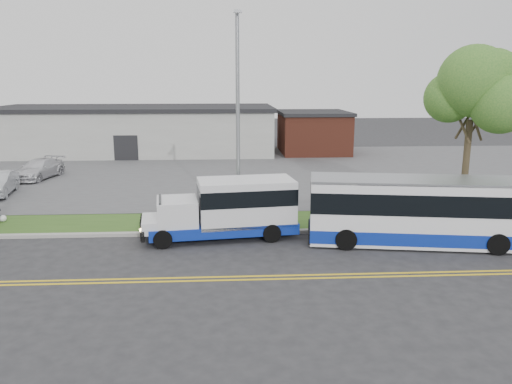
{
  "coord_description": "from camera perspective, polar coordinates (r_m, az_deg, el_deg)",
  "views": [
    {
      "loc": [
        2.51,
        -20.15,
        6.68
      ],
      "look_at": [
        3.81,
        2.46,
        1.6
      ],
      "focal_mm": 35.0,
      "sensor_mm": 36.0,
      "label": 1
    }
  ],
  "objects": [
    {
      "name": "ground",
      "position": [
        21.37,
        -9.92,
        -5.76
      ],
      "size": [
        140.0,
        140.0,
        0.0
      ],
      "primitive_type": "plane",
      "color": "#28282B",
      "rests_on": "ground"
    },
    {
      "name": "parked_car_b",
      "position": [
        37.28,
        -23.57,
        2.43
      ],
      "size": [
        2.72,
        4.77,
        1.3
      ],
      "primitive_type": "imported",
      "rotation": [
        0.0,
        0.0,
        -0.21
      ],
      "color": "silver",
      "rests_on": "parking_lot"
    },
    {
      "name": "parking_lot",
      "position": [
        37.82,
        -7.06,
        2.45
      ],
      "size": [
        80.0,
        25.0,
        0.1
      ],
      "primitive_type": "cube",
      "color": "#4C4C4F",
      "rests_on": "ground"
    },
    {
      "name": "verge",
      "position": [
        24.11,
        -9.16,
        -3.48
      ],
      "size": [
        80.0,
        3.3,
        0.1
      ],
      "primitive_type": "cube",
      "color": "#31531B",
      "rests_on": "ground"
    },
    {
      "name": "lane_line_south",
      "position": [
        17.51,
        -11.45,
        -10.02
      ],
      "size": [
        70.0,
        0.12,
        0.01
      ],
      "primitive_type": "cube",
      "color": "gold",
      "rests_on": "ground"
    },
    {
      "name": "brick_wing",
      "position": [
        47.07,
        6.54,
        6.81
      ],
      "size": [
        6.3,
        7.3,
        3.9
      ],
      "color": "brown",
      "rests_on": "ground"
    },
    {
      "name": "commercial_building",
      "position": [
        48.12,
        -13.57,
        6.93
      ],
      "size": [
        25.4,
        10.4,
        4.35
      ],
      "color": "#9E9E99",
      "rests_on": "ground"
    },
    {
      "name": "curb",
      "position": [
        22.39,
        -9.61,
        -4.7
      ],
      "size": [
        80.0,
        0.3,
        0.15
      ],
      "primitive_type": "cube",
      "color": "#9E9B93",
      "rests_on": "ground"
    },
    {
      "name": "tree_east",
      "position": [
        25.85,
        23.52,
        10.57
      ],
      "size": [
        5.2,
        5.2,
        8.33
      ],
      "color": "#3D3221",
      "rests_on": "verge"
    },
    {
      "name": "grocery_bag_right",
      "position": [
        26.64,
        -26.94,
        -2.71
      ],
      "size": [
        0.32,
        0.32,
        0.32
      ],
      "primitive_type": "sphere",
      "color": "white",
      "rests_on": "verge"
    },
    {
      "name": "shuttle_bus",
      "position": [
        21.5,
        -2.86,
        -1.71
      ],
      "size": [
        6.83,
        2.97,
        2.54
      ],
      "rotation": [
        0.0,
        0.0,
        0.13
      ],
      "color": "#0D2896",
      "rests_on": "ground"
    },
    {
      "name": "streetlight_near",
      "position": [
        22.93,
        -2.09,
        9.02
      ],
      "size": [
        0.35,
        1.53,
        9.5
      ],
      "color": "gray",
      "rests_on": "verge"
    },
    {
      "name": "transit_bus",
      "position": [
        21.77,
        19.39,
        -2.12
      ],
      "size": [
        10.23,
        3.83,
        2.77
      ],
      "rotation": [
        0.0,
        0.0,
        -0.16
      ],
      "color": "white",
      "rests_on": "ground"
    },
    {
      "name": "lane_line_north",
      "position": [
        17.79,
        -11.32,
        -9.65
      ],
      "size": [
        70.0,
        0.12,
        0.01
      ],
      "primitive_type": "cube",
      "color": "gold",
      "rests_on": "ground"
    }
  ]
}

